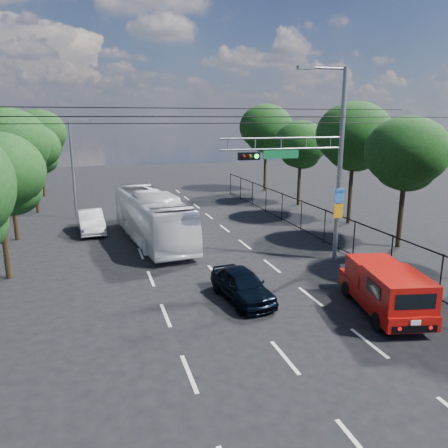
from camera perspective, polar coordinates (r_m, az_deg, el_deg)
name	(u,v)px	position (r m, az deg, el deg)	size (l,w,h in m)	color
ground	(285,357)	(14.11, 7.92, -16.85)	(120.00, 120.00, 0.00)	black
lane_markings	(187,240)	(26.50, -4.86, -2.05)	(6.12, 38.00, 0.01)	beige
signal_mast	(318,159)	(21.80, 12.23, 8.33)	(6.43, 0.39, 9.50)	slate
streetlight_left	(75,165)	(33.14, -18.89, 7.34)	(2.09, 0.22, 7.08)	slate
utility_wires	(208,116)	(20.50, -2.10, 13.89)	(22.00, 5.04, 0.74)	black
fence_right	(315,221)	(27.19, 11.80, 0.35)	(0.06, 34.03, 2.00)	black
tree_right_b	(406,158)	(26.02, 22.69, 7.99)	(4.50, 4.50, 7.31)	black
tree_right_c	(354,140)	(31.16, 16.60, 10.47)	(5.10, 5.10, 8.29)	black
tree_right_d	(301,147)	(37.06, 9.97, 9.86)	(4.32, 4.32, 7.02)	black
tree_right_e	(266,131)	(44.37, 5.51, 11.98)	(5.28, 5.28, 8.58)	black
tree_left_c	(8,150)	(28.40, -26.40, 8.70)	(4.80, 4.80, 7.80)	black
tree_left_d	(33,152)	(36.30, -23.73, 8.65)	(4.20, 4.20, 6.83)	black
tree_left_e	(39,137)	(44.23, -22.98, 10.46)	(4.92, 4.92, 7.99)	black
red_pickup	(385,288)	(17.48, 20.29, -7.84)	(2.79, 5.22, 1.85)	black
navy_hatchback	(242,285)	(17.66, 2.39, -7.95)	(1.52, 3.78, 1.29)	black
white_bus	(152,217)	(26.26, -9.40, 0.94)	(2.45, 10.46, 2.91)	silver
white_van	(91,221)	(29.31, -16.99, 0.32)	(1.49, 4.27, 1.41)	silver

